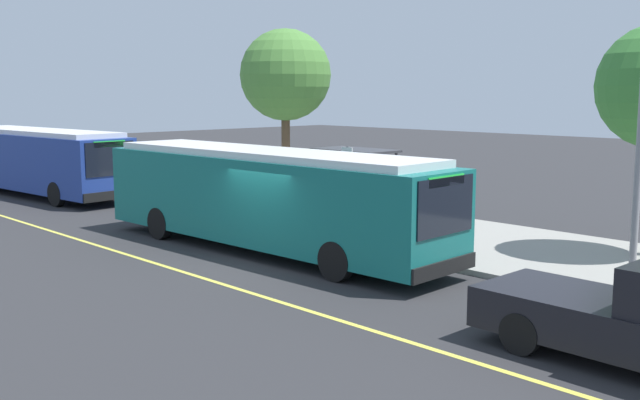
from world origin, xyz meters
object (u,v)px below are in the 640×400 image
transit_bus_main (266,196)px  waiting_bench (354,206)px  transit_bus_second (39,159)px  pedestrian_commuter (301,191)px  route_sign_post (347,179)px

transit_bus_main → waiting_bench: size_ratio=7.83×
transit_bus_main → waiting_bench: transit_bus_main is taller
transit_bus_second → pedestrian_commuter: bearing=16.0°
waiting_bench → route_sign_post: (2.05, -2.50, 1.32)m
waiting_bench → transit_bus_main: bearing=-75.7°
transit_bus_second → route_sign_post: bearing=8.1°
waiting_bench → transit_bus_second: bearing=-161.6°
waiting_bench → pedestrian_commuter: size_ratio=0.95×
transit_bus_second → waiting_bench: (14.66, 4.88, -0.98)m
transit_bus_main → transit_bus_second: same height
transit_bus_second → route_sign_post: same height
transit_bus_second → pedestrian_commuter: transit_bus_second is taller
route_sign_post → transit_bus_main: bearing=-106.5°
waiting_bench → pedestrian_commuter: 1.95m
transit_bus_second → waiting_bench: size_ratio=7.20×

